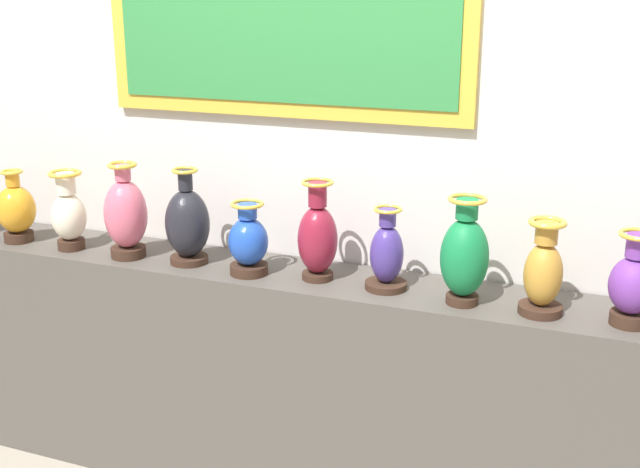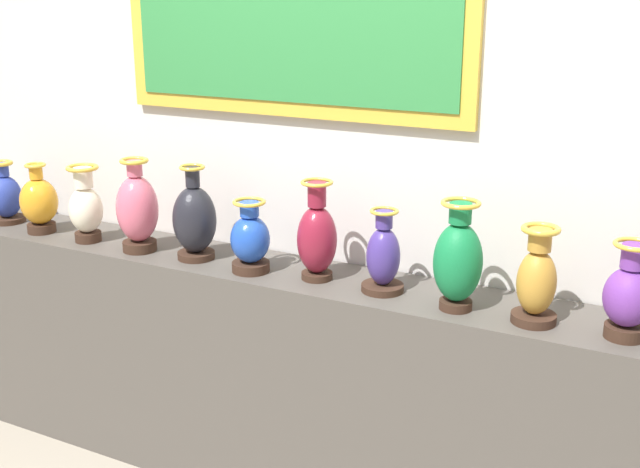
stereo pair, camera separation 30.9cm
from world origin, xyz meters
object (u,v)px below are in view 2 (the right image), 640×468
(vase_emerald, at_px, (458,260))
(vase_violet, at_px, (628,296))
(vase_amber, at_px, (39,202))
(vase_burgundy, at_px, (316,237))
(vase_onyx, at_px, (195,220))
(vase_ivory, at_px, (86,207))
(vase_ochre, at_px, (537,281))
(vase_indigo, at_px, (383,257))
(vase_cobalt, at_px, (6,197))
(vase_sapphire, at_px, (250,240))
(vase_rose, at_px, (137,210))

(vase_emerald, xyz_separation_m, vase_violet, (0.56, 0.02, -0.04))
(vase_amber, height_order, vase_burgundy, vase_burgundy)
(vase_amber, height_order, vase_onyx, vase_onyx)
(vase_burgundy, xyz_separation_m, vase_violet, (1.14, -0.03, -0.02))
(vase_onyx, bearing_deg, vase_ivory, -177.07)
(vase_ochre, distance_m, vase_violet, 0.29)
(vase_onyx, relative_size, vase_burgundy, 1.01)
(vase_indigo, height_order, vase_emerald, vase_emerald)
(vase_cobalt, height_order, vase_onyx, vase_onyx)
(vase_amber, distance_m, vase_sapphire, 1.15)
(vase_sapphire, bearing_deg, vase_amber, 179.76)
(vase_ivory, relative_size, vase_indigo, 1.09)
(vase_sapphire, height_order, vase_violet, vase_violet)
(vase_amber, xyz_separation_m, vase_burgundy, (1.42, 0.04, 0.03))
(vase_sapphire, bearing_deg, vase_indigo, 4.39)
(vase_sapphire, bearing_deg, vase_ochre, 0.44)
(vase_ivory, bearing_deg, vase_ochre, 0.24)
(vase_amber, bearing_deg, vase_cobalt, 169.93)
(vase_onyx, relative_size, vase_ochre, 1.17)
(vase_cobalt, relative_size, vase_amber, 0.93)
(vase_amber, relative_size, vase_emerald, 0.82)
(vase_cobalt, distance_m, vase_emerald, 2.27)
(vase_onyx, bearing_deg, vase_indigo, 0.89)
(vase_burgundy, height_order, vase_ochre, vase_burgundy)
(vase_sapphire, height_order, vase_emerald, vase_emerald)
(vase_cobalt, relative_size, vase_rose, 0.74)
(vase_indigo, bearing_deg, vase_emerald, -7.83)
(vase_ivory, xyz_separation_m, vase_ochre, (1.98, 0.01, -0.01))
(vase_emerald, relative_size, vase_violet, 1.21)
(vase_sapphire, xyz_separation_m, vase_violet, (1.41, 0.02, 0.02))
(vase_burgundy, height_order, vase_indigo, vase_burgundy)
(vase_amber, xyz_separation_m, vase_onyx, (0.86, 0.02, 0.02))
(vase_rose, bearing_deg, vase_indigo, 2.08)
(vase_sapphire, xyz_separation_m, vase_ochre, (1.12, 0.01, 0.02))
(vase_sapphire, bearing_deg, vase_burgundy, 9.50)
(vase_indigo, height_order, vase_ochre, vase_ochre)
(vase_cobalt, distance_m, vase_rose, 0.86)
(vase_indigo, bearing_deg, vase_violet, -1.59)
(vase_sapphire, bearing_deg, vase_cobalt, 177.87)
(vase_rose, height_order, vase_violet, vase_rose)
(vase_emerald, height_order, vase_violet, vase_emerald)
(vase_indigo, bearing_deg, vase_ivory, -178.28)
(vase_violet, bearing_deg, vase_emerald, -178.26)
(vase_ochre, bearing_deg, vase_indigo, 176.60)
(vase_onyx, relative_size, vase_violet, 1.22)
(vase_sapphire, bearing_deg, vase_emerald, 0.11)
(vase_amber, relative_size, vase_burgundy, 0.83)
(vase_sapphire, height_order, vase_burgundy, vase_burgundy)
(vase_rose, xyz_separation_m, vase_violet, (1.98, 0.02, -0.04))
(vase_cobalt, height_order, vase_amber, vase_amber)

